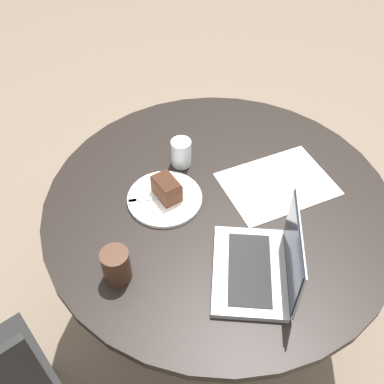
# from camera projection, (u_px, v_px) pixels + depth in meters

# --- Properties ---
(ground_plane) EXTENTS (12.00, 12.00, 0.00)m
(ground_plane) POSITION_uv_depth(u_px,v_px,m) (212.00, 309.00, 1.99)
(ground_plane) COLOR #6B5B4C
(dining_table) EXTENTS (1.14, 1.14, 0.72)m
(dining_table) POSITION_uv_depth(u_px,v_px,m) (218.00, 226.00, 1.56)
(dining_table) COLOR black
(dining_table) RESTS_ON ground_plane
(paper_document) EXTENTS (0.40, 0.33, 0.00)m
(paper_document) POSITION_uv_depth(u_px,v_px,m) (277.00, 184.00, 1.51)
(paper_document) COLOR white
(paper_document) RESTS_ON dining_table
(plate) EXTENTS (0.24, 0.24, 0.01)m
(plate) POSITION_uv_depth(u_px,v_px,m) (165.00, 198.00, 1.46)
(plate) COLOR white
(plate) RESTS_ON dining_table
(cake_slice) EXTENTS (0.07, 0.10, 0.07)m
(cake_slice) POSITION_uv_depth(u_px,v_px,m) (167.00, 188.00, 1.44)
(cake_slice) COLOR brown
(cake_slice) RESTS_ON plate
(fork) EXTENTS (0.16, 0.09, 0.00)m
(fork) POSITION_uv_depth(u_px,v_px,m) (149.00, 199.00, 1.45)
(fork) COLOR silver
(fork) RESTS_ON plate
(coffee_glass) EXTENTS (0.08, 0.08, 0.11)m
(coffee_glass) POSITION_uv_depth(u_px,v_px,m) (116.00, 265.00, 1.23)
(coffee_glass) COLOR #3D2619
(coffee_glass) RESTS_ON dining_table
(water_glass) EXTENTS (0.07, 0.07, 0.10)m
(water_glass) POSITION_uv_depth(u_px,v_px,m) (181.00, 153.00, 1.54)
(water_glass) COLOR silver
(water_glass) RESTS_ON dining_table
(laptop) EXTENTS (0.35, 0.36, 0.22)m
(laptop) POSITION_uv_depth(u_px,v_px,m) (261.00, 266.00, 1.25)
(laptop) COLOR gray
(laptop) RESTS_ON dining_table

